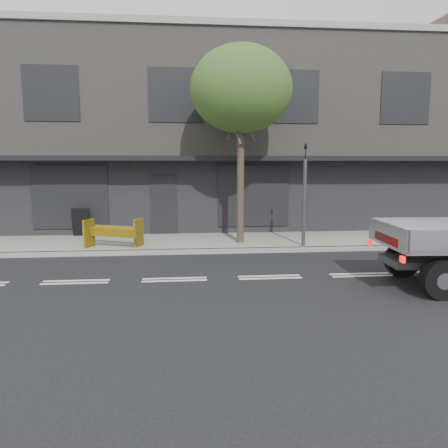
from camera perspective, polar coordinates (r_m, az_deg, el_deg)
ground at (r=10.99m, az=-6.46°, el=-7.24°), size 80.00×80.00×0.00m
sidewalk at (r=15.56m, az=-6.18°, el=-2.44°), size 32.00×3.20×0.15m
kerb at (r=13.99m, az=-6.26°, el=-3.62°), size 32.00×0.20×0.15m
building_main at (r=21.94m, az=-6.13°, el=10.86°), size 26.00×10.00×8.00m
street_tree at (r=15.13m, az=2.23°, el=17.09°), size 3.40×3.40×6.74m
traffic_light_pole at (r=14.57m, az=10.44°, el=3.02°), size 0.12×0.12×3.50m
construction_barrier at (r=14.46m, az=-14.33°, el=-1.21°), size 1.85×1.30×0.96m
sandwich_board at (r=17.18m, az=-18.16°, el=0.23°), size 0.70×0.49×1.06m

